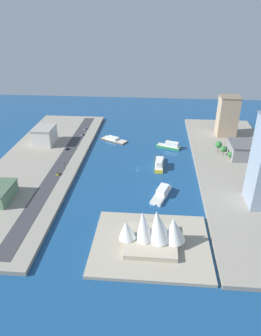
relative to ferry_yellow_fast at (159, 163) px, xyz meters
The scene contains 19 objects.
ground_plane 18.46m from the ferry_yellow_fast, 11.76° to the left, with size 440.00×440.00×0.00m, color navy.
quay_west 64.79m from the ferry_yellow_fast, behind, with size 70.00×240.00×2.71m, color gray.
quay_east 100.48m from the ferry_yellow_fast, ahead, with size 70.00×240.00×2.71m, color gray.
peninsula_point 96.47m from the ferry_yellow_fast, 87.24° to the left, with size 64.62×53.43×2.00m, color #A89E89.
road_strip 81.34m from the ferry_yellow_fast, ahead, with size 11.01×228.00×0.15m, color #38383D.
ferry_yellow_fast is the anchor object (origin of this frame).
ferry_green_doubledeck 39.76m from the ferry_yellow_fast, 104.21° to the right, with size 23.84×14.08×6.48m.
ferry_white_commuter 44.67m from the ferry_yellow_fast, 92.14° to the left, with size 15.61×26.97×5.89m.
barge_flat_brown 69.33m from the ferry_yellow_fast, 49.07° to the right, with size 28.24×21.09×3.27m.
hotel_broad_white 113.41m from the ferry_yellow_fast, 17.29° to the right, with size 18.08×24.03×15.99m.
warehouse_low_gray 81.91m from the ferry_yellow_fast, 166.33° to the right, with size 39.38×26.49×12.76m.
apartment_midrise_tan 98.76m from the ferry_yellow_fast, 133.19° to the right, with size 19.20×18.81×39.27m.
suv_black 86.22m from the ferry_yellow_fast, 14.20° to the right, with size 2.01×4.29×1.53m.
van_white 107.42m from the ferry_yellow_fast, 42.83° to the right, with size 1.89×4.44×1.52m.
taxi_yellow_cab 82.23m from the ferry_yellow_fast, 18.14° to the left, with size 1.90×4.56×1.55m.
sedan_silver 96.44m from the ferry_yellow_fast, 36.13° to the right, with size 1.94×4.49×1.50m.
traffic_light_waterfront 76.99m from the ferry_yellow_fast, 13.13° to the left, with size 0.36×0.36×6.50m.
opera_landmark 96.74m from the ferry_yellow_fast, 87.99° to the left, with size 37.59×28.60×22.58m.
park_tree_cluster 59.55m from the ferry_yellow_fast, 157.54° to the right, with size 12.94×19.87×9.77m.
Camera 1 is at (-12.95, 224.11, 118.21)m, focal length 32.80 mm.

